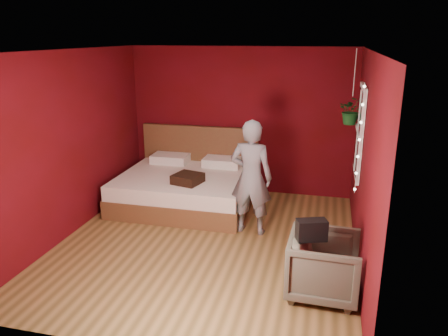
% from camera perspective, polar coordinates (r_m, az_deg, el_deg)
% --- Properties ---
extents(floor, '(4.50, 4.50, 0.00)m').
position_cam_1_polar(floor, '(6.20, -2.25, -9.69)').
color(floor, olive).
rests_on(floor, ground).
extents(room_walls, '(4.04, 4.54, 2.62)m').
position_cam_1_polar(room_walls, '(5.65, -2.45, 5.70)').
color(room_walls, '#580913').
rests_on(room_walls, ground).
extents(window, '(0.05, 0.97, 1.27)m').
position_cam_1_polar(window, '(6.37, 17.25, 4.60)').
color(window, white).
rests_on(window, room_walls).
extents(fairy_lights, '(0.04, 0.04, 1.45)m').
position_cam_1_polar(fairy_lights, '(5.85, 17.27, 3.55)').
color(fairy_lights, silver).
rests_on(fairy_lights, room_walls).
extents(bed, '(2.17, 1.84, 1.19)m').
position_cam_1_polar(bed, '(7.50, -4.82, -2.32)').
color(bed, brown).
rests_on(bed, ground).
extents(person, '(0.64, 0.45, 1.68)m').
position_cam_1_polar(person, '(6.22, 3.55, -1.25)').
color(person, slate).
rests_on(person, ground).
extents(armchair, '(0.80, 0.78, 0.71)m').
position_cam_1_polar(armchair, '(5.04, 12.92, -12.34)').
color(armchair, '#575445').
rests_on(armchair, ground).
extents(handbag, '(0.35, 0.25, 0.22)m').
position_cam_1_polar(handbag, '(4.73, 11.36, -7.93)').
color(handbag, black).
rests_on(handbag, armchair).
extents(throw_pillow, '(0.50, 0.50, 0.14)m').
position_cam_1_polar(throw_pillow, '(6.89, -4.76, -1.39)').
color(throw_pillow, black).
rests_on(throw_pillow, bed).
extents(hanging_plant, '(0.41, 0.37, 1.10)m').
position_cam_1_polar(hanging_plant, '(6.78, 16.32, 7.23)').
color(hanging_plant, silver).
rests_on(hanging_plant, room_walls).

